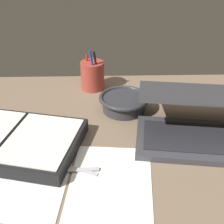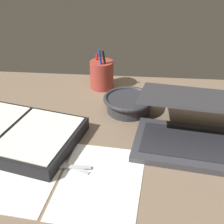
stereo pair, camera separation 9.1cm
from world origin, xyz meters
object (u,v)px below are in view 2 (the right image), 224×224
object	(u,v)px
bowl	(128,103)
planner	(12,134)
scissors	(57,165)
laptop	(198,129)
pen_cup	(102,75)

from	to	relation	value
bowl	planner	distance (cm)	38.45
scissors	laptop	bearing A→B (deg)	29.28
laptop	scissors	size ratio (longest dim) A/B	3.01
laptop	scissors	world-z (taller)	laptop
pen_cup	planner	bearing A→B (deg)	-121.38
laptop	scissors	bearing A→B (deg)	-152.42
laptop	planner	world-z (taller)	laptop
bowl	laptop	bearing A→B (deg)	-39.04
pen_cup	scissors	size ratio (longest dim) A/B	1.27
planner	pen_cup	bearing A→B (deg)	72.14
pen_cup	planner	xyz separation A→B (cm)	(-22.12, -36.26, -3.29)
bowl	planner	xyz separation A→B (cm)	(-33.07, -19.60, -0.87)
laptop	planner	xyz separation A→B (cm)	(-53.39, -3.11, -2.69)
bowl	pen_cup	distance (cm)	20.08
bowl	scissors	xyz separation A→B (cm)	(-17.32, -29.86, -2.62)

